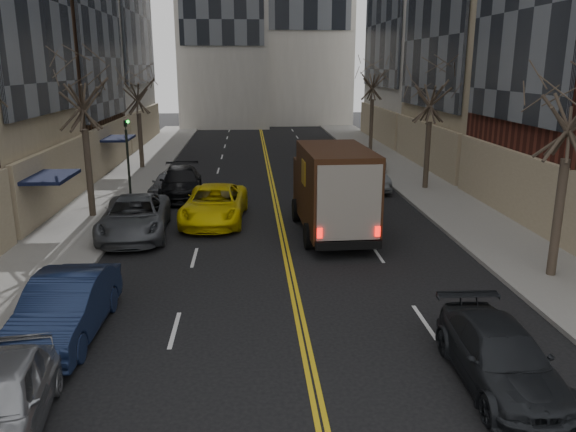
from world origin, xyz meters
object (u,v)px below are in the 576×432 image
object	(u,v)px
taxi	(214,204)
pedestrian	(307,209)
observer_sedan	(500,357)
ups_truck	(333,191)

from	to	relation	value
taxi	pedestrian	size ratio (longest dim) A/B	3.20
observer_sedan	taxi	world-z (taller)	taxi
observer_sedan	taxi	xyz separation A→B (m)	(-7.19, 14.28, 0.13)
ups_truck	taxi	world-z (taller)	ups_truck
ups_truck	observer_sedan	xyz separation A→B (m)	(2.07, -11.89, -1.23)
observer_sedan	taxi	distance (m)	15.99
observer_sedan	pedestrian	bearing A→B (deg)	105.11
observer_sedan	ups_truck	bearing A→B (deg)	101.28
observer_sedan	pedestrian	xyz separation A→B (m)	(-3.09, 12.67, 0.24)
taxi	ups_truck	bearing A→B (deg)	-20.93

